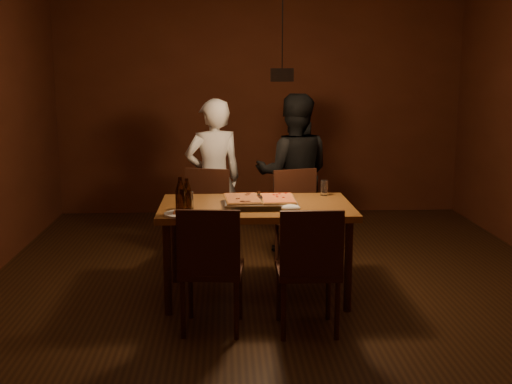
{
  "coord_description": "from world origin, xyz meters",
  "views": [
    {
      "loc": [
        -0.45,
        -4.99,
        1.8
      ],
      "look_at": [
        -0.2,
        -0.08,
        0.85
      ],
      "focal_mm": 45.0,
      "sensor_mm": 36.0,
      "label": 1
    }
  ],
  "objects_px": {
    "pizza_tray": "(260,202)",
    "beer_bottle_a": "(180,196)",
    "dining_table": "(256,214)",
    "diner_white": "(214,179)",
    "chair_near_left": "(210,258)",
    "chair_near_right": "(309,259)",
    "diner_dark": "(294,174)",
    "chair_far_right": "(299,210)",
    "beer_bottle_b": "(187,196)",
    "plate_slice": "(181,214)",
    "chair_far_left": "(204,209)",
    "pendant_lamp": "(282,73)"
  },
  "relations": [
    {
      "from": "beer_bottle_a",
      "to": "pizza_tray",
      "type": "bearing_deg",
      "value": 25.68
    },
    {
      "from": "chair_near_right",
      "to": "diner_dark",
      "type": "relative_size",
      "value": 0.31
    },
    {
      "from": "chair_near_left",
      "to": "pendant_lamp",
      "type": "xyz_separation_m",
      "value": [
        0.55,
        0.81,
        1.22
      ]
    },
    {
      "from": "beer_bottle_a",
      "to": "chair_near_right",
      "type": "bearing_deg",
      "value": -27.38
    },
    {
      "from": "chair_far_left",
      "to": "chair_near_right",
      "type": "bearing_deg",
      "value": 131.88
    },
    {
      "from": "dining_table",
      "to": "diner_white",
      "type": "xyz_separation_m",
      "value": [
        -0.35,
        1.14,
        0.09
      ]
    },
    {
      "from": "pizza_tray",
      "to": "plate_slice",
      "type": "distance_m",
      "value": 0.67
    },
    {
      "from": "pizza_tray",
      "to": "beer_bottle_a",
      "type": "xyz_separation_m",
      "value": [
        -0.6,
        -0.29,
        0.12
      ]
    },
    {
      "from": "pizza_tray",
      "to": "chair_near_left",
      "type": "bearing_deg",
      "value": -114.58
    },
    {
      "from": "pizza_tray",
      "to": "beer_bottle_b",
      "type": "xyz_separation_m",
      "value": [
        -0.55,
        -0.23,
        0.11
      ]
    },
    {
      "from": "pizza_tray",
      "to": "beer_bottle_a",
      "type": "distance_m",
      "value": 0.67
    },
    {
      "from": "pizza_tray",
      "to": "beer_bottle_b",
      "type": "bearing_deg",
      "value": -153.49
    },
    {
      "from": "diner_white",
      "to": "pizza_tray",
      "type": "bearing_deg",
      "value": 90.23
    },
    {
      "from": "pizza_tray",
      "to": "pendant_lamp",
      "type": "relative_size",
      "value": 0.5
    },
    {
      "from": "diner_white",
      "to": "plate_slice",
      "type": "bearing_deg",
      "value": 64.17
    },
    {
      "from": "chair_far_right",
      "to": "beer_bottle_a",
      "type": "relative_size",
      "value": 1.89
    },
    {
      "from": "pendant_lamp",
      "to": "chair_far_right",
      "type": "bearing_deg",
      "value": 71.1
    },
    {
      "from": "chair_near_left",
      "to": "chair_near_right",
      "type": "bearing_deg",
      "value": 0.47
    },
    {
      "from": "beer_bottle_b",
      "to": "diner_white",
      "type": "height_order",
      "value": "diner_white"
    },
    {
      "from": "dining_table",
      "to": "chair_near_left",
      "type": "xyz_separation_m",
      "value": [
        -0.34,
        -0.73,
        -0.14
      ]
    },
    {
      "from": "chair_near_right",
      "to": "pendant_lamp",
      "type": "xyz_separation_m",
      "value": [
        -0.12,
        0.86,
        1.22
      ]
    },
    {
      "from": "chair_far_left",
      "to": "diner_dark",
      "type": "xyz_separation_m",
      "value": [
        0.87,
        0.45,
        0.24
      ]
    },
    {
      "from": "dining_table",
      "to": "plate_slice",
      "type": "height_order",
      "value": "plate_slice"
    },
    {
      "from": "beer_bottle_b",
      "to": "pendant_lamp",
      "type": "distance_m",
      "value": 1.19
    },
    {
      "from": "diner_white",
      "to": "diner_dark",
      "type": "height_order",
      "value": "diner_dark"
    },
    {
      "from": "dining_table",
      "to": "chair_far_right",
      "type": "relative_size",
      "value": 2.85
    },
    {
      "from": "pizza_tray",
      "to": "diner_white",
      "type": "xyz_separation_m",
      "value": [
        -0.38,
        1.18,
        -0.01
      ]
    },
    {
      "from": "dining_table",
      "to": "beer_bottle_a",
      "type": "height_order",
      "value": "beer_bottle_a"
    },
    {
      "from": "chair_far_right",
      "to": "beer_bottle_b",
      "type": "xyz_separation_m",
      "value": [
        -0.95,
        -1.01,
        0.34
      ]
    },
    {
      "from": "chair_far_left",
      "to": "beer_bottle_b",
      "type": "xyz_separation_m",
      "value": [
        -0.09,
        -1.08,
        0.34
      ]
    },
    {
      "from": "plate_slice",
      "to": "diner_dark",
      "type": "distance_m",
      "value": 1.89
    },
    {
      "from": "pizza_tray",
      "to": "diner_dark",
      "type": "bearing_deg",
      "value": 76.87
    },
    {
      "from": "plate_slice",
      "to": "diner_white",
      "type": "xyz_separation_m",
      "value": [
        0.21,
        1.48,
        0.0
      ]
    },
    {
      "from": "beer_bottle_b",
      "to": "dining_table",
      "type": "bearing_deg",
      "value": 27.12
    },
    {
      "from": "dining_table",
      "to": "chair_near_left",
      "type": "relative_size",
      "value": 3.09
    },
    {
      "from": "chair_near_right",
      "to": "plate_slice",
      "type": "height_order",
      "value": "chair_near_right"
    },
    {
      "from": "chair_near_right",
      "to": "pizza_tray",
      "type": "distance_m",
      "value": 0.83
    },
    {
      "from": "beer_bottle_b",
      "to": "chair_near_right",
      "type": "bearing_deg",
      "value": -31.52
    },
    {
      "from": "dining_table",
      "to": "beer_bottle_b",
      "type": "relative_size",
      "value": 5.81
    },
    {
      "from": "diner_white",
      "to": "chair_far_left",
      "type": "bearing_deg",
      "value": 57.48
    },
    {
      "from": "chair_far_right",
      "to": "plate_slice",
      "type": "height_order",
      "value": "chair_far_right"
    },
    {
      "from": "chair_far_right",
      "to": "chair_near_right",
      "type": "xyz_separation_m",
      "value": [
        -0.11,
        -1.52,
        0.0
      ]
    },
    {
      "from": "chair_near_left",
      "to": "chair_near_right",
      "type": "distance_m",
      "value": 0.67
    },
    {
      "from": "chair_far_right",
      "to": "chair_near_right",
      "type": "height_order",
      "value": "same"
    },
    {
      "from": "chair_near_right",
      "to": "diner_dark",
      "type": "distance_m",
      "value": 2.06
    },
    {
      "from": "chair_far_right",
      "to": "diner_white",
      "type": "bearing_deg",
      "value": -44.55
    },
    {
      "from": "chair_far_left",
      "to": "beer_bottle_b",
      "type": "bearing_deg",
      "value": 101.98
    },
    {
      "from": "beer_bottle_a",
      "to": "diner_white",
      "type": "xyz_separation_m",
      "value": [
        0.22,
        1.46,
        -0.13
      ]
    },
    {
      "from": "dining_table",
      "to": "chair_near_right",
      "type": "distance_m",
      "value": 0.86
    },
    {
      "from": "chair_far_right",
      "to": "chair_near_left",
      "type": "bearing_deg",
      "value": 44.78
    }
  ]
}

